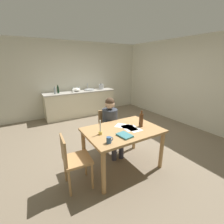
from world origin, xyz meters
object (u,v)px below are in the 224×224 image
(chair_at_table, at_px, (108,128))
(bottle_vinegar, at_px, (58,90))
(candlestick, at_px, (100,131))
(bottle_oil, at_px, (55,91))
(person_seated, at_px, (111,123))
(teacup_on_counter, at_px, (73,91))
(coffee_mug, at_px, (109,140))
(wine_bottle_on_table, at_px, (141,120))
(sink_unit, at_px, (89,90))
(wine_glass_near_sink, at_px, (80,87))
(wine_glass_back_left, at_px, (73,88))
(wine_glass_by_kettle, at_px, (77,88))
(dining_table, at_px, (123,135))
(stovetop_kettle, at_px, (101,86))
(book_magazine, at_px, (125,135))
(chair_side_empty, at_px, (73,159))
(mixing_bowl, at_px, (76,90))

(chair_at_table, bearing_deg, bottle_vinegar, 100.36)
(candlestick, height_order, bottle_oil, bottle_oil)
(person_seated, relative_size, teacup_on_counter, 10.79)
(coffee_mug, height_order, candlestick, candlestick)
(bottle_oil, bearing_deg, chair_at_table, -76.95)
(person_seated, bearing_deg, wine_bottle_on_table, -66.11)
(sink_unit, bearing_deg, wine_glass_near_sink, 155.56)
(chair_at_table, distance_m, wine_glass_back_left, 2.78)
(person_seated, relative_size, wine_glass_by_kettle, 7.76)
(chair_at_table, bearing_deg, wine_glass_back_left, 87.72)
(dining_table, distance_m, coffee_mug, 0.55)
(stovetop_kettle, bearing_deg, wine_glass_near_sink, 169.57)
(book_magazine, bearing_deg, stovetop_kettle, 61.35)
(chair_at_table, xyz_separation_m, wine_bottle_on_table, (0.26, -0.76, 0.39))
(bottle_vinegar, bearing_deg, dining_table, -83.61)
(dining_table, bearing_deg, wine_glass_back_left, 86.47)
(chair_side_empty, xyz_separation_m, wine_glass_back_left, (1.13, 3.46, 0.52))
(coffee_mug, bearing_deg, stovetop_kettle, 64.58)
(chair_at_table, bearing_deg, stovetop_kettle, 65.96)
(book_magazine, xyz_separation_m, teacup_on_counter, (0.23, 3.36, 0.18))
(bottle_oil, bearing_deg, mixing_bowl, 7.40)
(dining_table, relative_size, chair_side_empty, 1.50)
(chair_at_table, xyz_separation_m, teacup_on_counter, (0.00, 2.43, 0.45))
(candlestick, relative_size, wine_glass_back_left, 1.59)
(chair_at_table, relative_size, wine_bottle_on_table, 2.94)
(dining_table, relative_size, book_magazine, 5.36)
(person_seated, distance_m, wine_glass_by_kettle, 2.91)
(sink_unit, relative_size, stovetop_kettle, 1.64)
(book_magazine, xyz_separation_m, wine_bottle_on_table, (0.48, 0.17, 0.11))
(coffee_mug, xyz_separation_m, wine_glass_by_kettle, (0.78, 3.72, 0.20))
(teacup_on_counter, bearing_deg, wine_glass_back_left, 70.10)
(book_magazine, distance_m, stovetop_kettle, 3.78)
(dining_table, height_order, chair_at_table, chair_at_table)
(bottle_vinegar, xyz_separation_m, wine_glass_back_left, (0.57, 0.18, -0.01))
(wine_glass_near_sink, bearing_deg, wine_bottle_on_table, -91.33)
(book_magazine, xyz_separation_m, wine_glass_by_kettle, (0.46, 3.66, 0.24))
(sink_unit, bearing_deg, coffee_mug, -108.60)
(stovetop_kettle, bearing_deg, sink_unit, 179.52)
(wine_glass_near_sink, distance_m, teacup_on_counter, 0.45)
(dining_table, height_order, book_magazine, book_magazine)
(wine_glass_near_sink, bearing_deg, chair_side_empty, -111.39)
(bottle_oil, bearing_deg, dining_table, -81.53)
(coffee_mug, xyz_separation_m, mixing_bowl, (0.71, 3.57, 0.16))
(coffee_mug, height_order, teacup_on_counter, teacup_on_counter)
(coffee_mug, height_order, wine_glass_by_kettle, wine_glass_by_kettle)
(chair_at_table, xyz_separation_m, chair_side_empty, (-1.02, -0.72, -0.01))
(candlestick, relative_size, wine_glass_near_sink, 1.59)
(dining_table, xyz_separation_m, wine_glass_back_left, (0.21, 3.43, 0.36))
(wine_glass_near_sink, xyz_separation_m, wine_glass_back_left, (-0.23, 0.00, 0.00))
(candlestick, bearing_deg, bottle_vinegar, 88.91)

